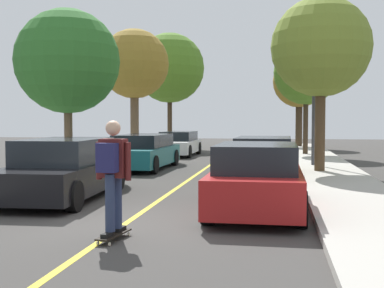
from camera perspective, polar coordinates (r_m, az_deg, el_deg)
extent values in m
plane|color=#3D3A38|center=(9.33, -7.27, -8.75)|extent=(80.00, 80.00, 0.00)
cube|color=#ADA89E|center=(9.11, 20.85, -8.74)|extent=(2.21, 56.00, 0.14)
cube|color=gold|center=(13.16, -2.22, -5.33)|extent=(0.12, 39.20, 0.01)
cube|color=black|center=(12.24, -14.32, -3.66)|extent=(2.02, 4.72, 0.65)
cube|color=black|center=(12.32, -14.11, -0.76)|extent=(1.72, 2.74, 0.58)
cylinder|color=black|center=(10.46, -13.19, -5.77)|extent=(0.24, 0.65, 0.64)
cylinder|color=black|center=(13.52, -8.37, -3.78)|extent=(0.24, 0.65, 0.64)
cylinder|color=black|center=(14.08, -15.13, -3.59)|extent=(0.24, 0.65, 0.64)
cube|color=#196066|center=(18.97, -5.58, -1.32)|extent=(1.92, 4.66, 0.65)
cube|color=black|center=(19.05, -5.48, 0.38)|extent=(1.67, 2.97, 0.47)
cylinder|color=black|center=(17.21, -4.33, -2.35)|extent=(0.23, 0.64, 0.64)
cylinder|color=black|center=(17.72, -9.69, -2.23)|extent=(0.23, 0.64, 0.64)
cylinder|color=black|center=(20.33, -1.99, -1.55)|extent=(0.23, 0.64, 0.64)
cylinder|color=black|center=(20.77, -6.60, -1.48)|extent=(0.23, 0.64, 0.64)
cube|color=white|center=(25.77, -1.53, -0.27)|extent=(1.74, 4.38, 0.60)
cube|color=black|center=(25.88, -1.48, 0.92)|extent=(1.53, 2.68, 0.46)
cylinder|color=black|center=(24.17, -0.39, -0.86)|extent=(0.23, 0.64, 0.64)
cylinder|color=black|center=(24.51, -4.05, -0.81)|extent=(0.23, 0.64, 0.64)
cylinder|color=black|center=(27.09, 0.74, -0.46)|extent=(0.23, 0.64, 0.64)
cylinder|color=black|center=(27.39, -2.54, -0.43)|extent=(0.23, 0.64, 0.64)
cube|color=maroon|center=(10.21, 7.37, -4.78)|extent=(1.76, 4.11, 0.68)
cube|color=black|center=(9.99, 7.35, -1.48)|extent=(1.54, 2.44, 0.52)
cylinder|color=black|center=(11.63, 3.68, -4.83)|extent=(0.22, 0.64, 0.64)
cylinder|color=black|center=(11.57, 11.66, -4.93)|extent=(0.22, 0.64, 0.64)
cylinder|color=black|center=(8.99, 1.81, -7.09)|extent=(0.22, 0.64, 0.64)
cylinder|color=black|center=(8.91, 12.19, -7.25)|extent=(0.22, 0.64, 0.64)
cube|color=#BCAD89|center=(15.74, 8.13, -2.13)|extent=(1.93, 4.35, 0.68)
cube|color=black|center=(15.51, 8.11, -0.09)|extent=(1.67, 2.66, 0.46)
cylinder|color=black|center=(17.27, 5.51, -2.34)|extent=(0.23, 0.64, 0.64)
cylinder|color=black|center=(17.19, 11.21, -2.40)|extent=(0.23, 0.64, 0.64)
cylinder|color=black|center=(14.38, 4.43, -3.37)|extent=(0.23, 0.64, 0.64)
cylinder|color=black|center=(14.30, 11.28, -3.45)|extent=(0.23, 0.64, 0.64)
cylinder|color=brown|center=(17.04, -13.80, 1.39)|extent=(0.27, 0.27, 2.65)
sphere|color=#2D6B28|center=(17.14, -13.90, 9.07)|extent=(3.41, 3.41, 3.41)
cylinder|color=brown|center=(24.45, -6.51, 2.81)|extent=(0.41, 0.41, 3.46)
sphere|color=olive|center=(24.60, -6.54, 9.00)|extent=(3.32, 3.32, 3.32)
cylinder|color=#3D2D1E|center=(32.34, -2.53, 2.94)|extent=(0.30, 0.30, 3.61)
sphere|color=#4C7A23|center=(32.51, -2.54, 8.58)|extent=(4.44, 4.44, 4.44)
cylinder|color=#4C3823|center=(17.42, 14.28, 2.61)|extent=(0.34, 0.34, 3.38)
sphere|color=olive|center=(17.58, 14.37, 10.58)|extent=(3.32, 3.32, 3.32)
cylinder|color=#3D2D1E|center=(25.85, 12.72, 2.46)|extent=(0.25, 0.25, 3.20)
sphere|color=#4C7A23|center=(25.95, 12.78, 7.91)|extent=(3.22, 3.22, 3.22)
cylinder|color=#3D2D1E|center=(33.42, 11.99, 2.70)|extent=(0.43, 0.43, 3.39)
sphere|color=olive|center=(33.51, 12.04, 6.96)|extent=(3.39, 3.39, 3.39)
cylinder|color=#38383D|center=(19.63, 13.59, 5.84)|extent=(0.12, 0.12, 5.58)
cube|color=#EAE5C6|center=(20.00, 13.69, 14.20)|extent=(0.36, 0.24, 0.20)
cube|color=black|center=(7.99, -8.82, -10.06)|extent=(0.34, 0.86, 0.02)
cylinder|color=beige|center=(8.34, -8.36, -9.95)|extent=(0.03, 0.06, 0.06)
cylinder|color=beige|center=(8.26, -7.15, -10.07)|extent=(0.03, 0.06, 0.06)
cylinder|color=beige|center=(7.75, -10.60, -10.96)|extent=(0.03, 0.06, 0.06)
cylinder|color=beige|center=(7.66, -9.32, -11.10)|extent=(0.03, 0.06, 0.06)
cube|color=#99999E|center=(8.29, -7.76, -9.74)|extent=(0.10, 0.05, 0.02)
cube|color=#99999E|center=(7.70, -9.97, -10.74)|extent=(0.10, 0.05, 0.02)
cube|color=black|center=(8.17, -8.13, -9.46)|extent=(0.14, 0.27, 0.06)
cube|color=black|center=(7.79, -9.56, -10.08)|extent=(0.14, 0.27, 0.06)
cylinder|color=#283351|center=(8.00, -8.46, -6.33)|extent=(0.17, 0.17, 0.87)
cylinder|color=#283351|center=(7.78, -9.25, -6.59)|extent=(0.17, 0.17, 0.87)
cube|color=#511919|center=(7.81, -8.89, -1.59)|extent=(0.43, 0.27, 0.59)
sphere|color=tan|center=(7.79, -8.91, 1.79)|extent=(0.23, 0.23, 0.23)
cylinder|color=#511919|center=(7.92, -10.47, -1.86)|extent=(0.10, 0.10, 0.58)
cylinder|color=#511919|center=(7.71, -7.25, -1.97)|extent=(0.10, 0.10, 0.58)
cube|color=#1E1E4C|center=(7.63, -9.56, -1.55)|extent=(0.32, 0.22, 0.44)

